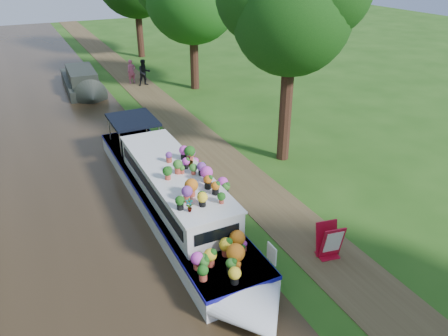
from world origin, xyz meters
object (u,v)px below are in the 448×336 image
second_boat (82,82)px  pedestrian_dark (144,73)px  pedestrian_pink (131,71)px  plant_boat (175,195)px  sandwich_board (329,242)px

second_boat → pedestrian_dark: 4.16m
pedestrian_pink → pedestrian_dark: bearing=-64.1°
pedestrian_dark → plant_boat: bearing=-106.2°
sandwich_board → pedestrian_pink: 21.75m
plant_boat → sandwich_board: bearing=-51.4°
plant_boat → second_boat: size_ratio=1.81×
pedestrian_pink → pedestrian_dark: (0.63, -0.99, 0.08)m
plant_boat → pedestrian_dark: plant_boat is taller
plant_boat → pedestrian_dark: size_ratio=7.55×
pedestrian_dark → sandwich_board: bearing=-94.2°
plant_boat → sandwich_board: plant_boat is taller
pedestrian_pink → pedestrian_dark: pedestrian_dark is taller
pedestrian_dark → pedestrian_pink: bearing=119.2°
sandwich_board → pedestrian_dark: bearing=98.4°
plant_boat → sandwich_board: 5.49m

